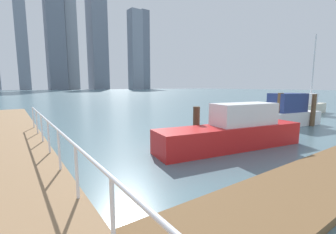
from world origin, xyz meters
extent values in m
plane|color=slate|center=(0.00, 20.00, 0.00)|extent=(300.00, 300.00, 0.00)
cylinder|color=white|center=(-3.15, 7.24, 0.93)|extent=(0.06, 0.06, 1.05)
cylinder|color=white|center=(-3.15, 9.07, 0.93)|extent=(0.06, 0.06, 1.05)
cylinder|color=white|center=(-3.15, 10.91, 0.93)|extent=(0.06, 0.06, 1.05)
cylinder|color=white|center=(-3.15, 12.74, 0.93)|extent=(0.06, 0.06, 1.05)
cylinder|color=white|center=(-3.15, 14.58, 0.93)|extent=(0.06, 0.06, 1.05)
cylinder|color=white|center=(-3.15, 16.41, 0.93)|extent=(0.06, 0.06, 1.05)
cylinder|color=white|center=(-3.15, 18.24, 0.93)|extent=(0.06, 0.06, 1.05)
cylinder|color=white|center=(-3.15, 7.24, 1.45)|extent=(0.06, 22.01, 0.06)
cylinder|color=brown|center=(9.70, 12.21, 1.06)|extent=(0.35, 0.35, 2.12)
cylinder|color=brown|center=(11.76, 11.14, 1.02)|extent=(0.27, 0.27, 2.04)
cylinder|color=#473826|center=(2.49, 11.94, 0.84)|extent=(0.29, 0.29, 1.67)
cube|color=red|center=(3.28, 10.68, 0.47)|extent=(6.71, 2.49, 0.94)
cube|color=white|center=(3.92, 10.57, 1.39)|extent=(2.91, 1.58, 0.90)
cube|color=white|center=(10.22, 12.38, 0.44)|extent=(5.78, 2.60, 0.89)
cube|color=navy|center=(10.72, 12.29, 1.48)|extent=(2.45, 1.71, 1.20)
cube|color=beige|center=(18.92, 14.37, 0.46)|extent=(4.51, 1.93, 0.91)
cube|color=white|center=(18.28, 14.31, 1.39)|extent=(1.49, 1.32, 0.96)
cylinder|color=silver|center=(18.92, 14.37, 4.04)|extent=(0.12, 0.12, 6.25)
cube|color=gray|center=(5.08, 171.71, 32.89)|extent=(6.94, 7.48, 65.78)
cube|color=slate|center=(23.15, 169.54, 38.30)|extent=(11.13, 9.89, 76.61)
cube|color=#8C939E|center=(33.66, 173.64, 41.07)|extent=(7.36, 7.78, 82.13)
cube|color=slate|center=(51.66, 173.73, 32.24)|extent=(12.24, 13.40, 64.49)
cube|color=gray|center=(72.45, 154.69, 27.46)|extent=(8.82, 8.11, 54.93)
cube|color=slate|center=(89.41, 172.74, 31.03)|extent=(7.02, 8.34, 62.06)
camera|label=1|loc=(-4.11, 4.66, 2.57)|focal=24.29mm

